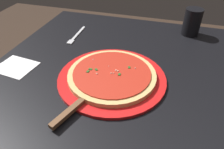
% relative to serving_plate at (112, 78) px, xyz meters
% --- Properties ---
extents(restaurant_table, '(1.05, 0.95, 0.77)m').
position_rel_serving_plate_xyz_m(restaurant_table, '(-0.03, -0.00, -0.14)').
color(restaurant_table, black).
rests_on(restaurant_table, ground_plane).
extents(serving_plate, '(0.38, 0.38, 0.01)m').
position_rel_serving_plate_xyz_m(serving_plate, '(0.00, 0.00, 0.00)').
color(serving_plate, red).
rests_on(serving_plate, restaurant_table).
extents(pizza, '(0.31, 0.31, 0.02)m').
position_rel_serving_plate_xyz_m(pizza, '(-0.00, -0.00, 0.01)').
color(pizza, '#DBB26B').
rests_on(pizza, serving_plate).
extents(pizza_server, '(0.22, 0.11, 0.01)m').
position_rel_serving_plate_xyz_m(pizza_server, '(0.16, -0.06, 0.01)').
color(pizza_server, silver).
rests_on(pizza_server, serving_plate).
extents(cup_tall_drink, '(0.08, 0.08, 0.12)m').
position_rel_serving_plate_xyz_m(cup_tall_drink, '(-0.45, 0.26, 0.06)').
color(cup_tall_drink, black).
rests_on(cup_tall_drink, restaurant_table).
extents(napkin_folded_right, '(0.13, 0.15, 0.00)m').
position_rel_serving_plate_xyz_m(napkin_folded_right, '(0.03, -0.37, -0.00)').
color(napkin_folded_right, white).
rests_on(napkin_folded_right, restaurant_table).
extents(fork, '(0.19, 0.02, 0.00)m').
position_rel_serving_plate_xyz_m(fork, '(-0.27, -0.26, -0.00)').
color(fork, silver).
rests_on(fork, restaurant_table).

